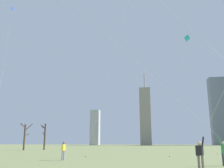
% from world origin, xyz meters
% --- Properties ---
extents(kite_flyer_midfield_center_orange, '(4.72, 3.52, 10.71)m').
position_xyz_m(kite_flyer_midfield_center_orange, '(5.94, 3.58, 2.36)').
color(kite_flyer_midfield_center_orange, '#726656').
rests_on(kite_flyer_midfield_center_orange, ground).
extents(kite_flyer_foreground_left_red, '(15.10, 5.03, 18.43)m').
position_xyz_m(kite_flyer_foreground_left_red, '(5.40, 8.42, 3.43)').
color(kite_flyer_foreground_left_red, '#33384C').
rests_on(kite_flyer_foreground_left_red, ground).
extents(bystander_strolling_midfield, '(0.30, 0.49, 1.62)m').
position_xyz_m(bystander_strolling_midfield, '(-5.28, 11.23, 0.90)').
color(bystander_strolling_midfield, gray).
rests_on(bystander_strolling_midfield, ground).
extents(distant_kite_drifting_right_blue, '(1.84, 4.81, 23.25)m').
position_xyz_m(distant_kite_drifting_right_blue, '(-19.04, 22.23, 19.66)').
color(distant_kite_drifting_right_blue, blue).
rests_on(distant_kite_drifting_right_blue, ground).
extents(distant_kite_low_near_trees_teal, '(3.87, 3.75, 15.96)m').
position_xyz_m(distant_kite_low_near_trees_teal, '(7.52, 21.66, 14.11)').
color(distant_kite_low_near_trees_teal, teal).
rests_on(distant_kite_low_near_trees_teal, ground).
extents(distant_kite_drifting_left_pink, '(7.82, 1.31, 27.16)m').
position_xyz_m(distant_kite_drifting_left_pink, '(4.83, 27.66, 24.01)').
color(distant_kite_drifting_left_pink, pink).
rests_on(distant_kite_drifting_left_pink, ground).
extents(bare_tree_center, '(2.79, 2.76, 5.46)m').
position_xyz_m(bare_tree_center, '(-23.63, 38.26, 3.06)').
color(bare_tree_center, '#4C3828').
rests_on(bare_tree_center, ground).
extents(bare_tree_far_right_edge, '(1.33, 2.16, 5.73)m').
position_xyz_m(bare_tree_far_right_edge, '(-21.25, 42.79, 3.03)').
color(bare_tree_far_right_edge, '#423326').
rests_on(bare_tree_far_right_edge, ground).
extents(skyline_short_annex, '(10.56, 7.92, 42.78)m').
position_xyz_m(skyline_short_annex, '(44.83, 156.79, 21.39)').
color(skyline_short_annex, gray).
rests_on(skyline_short_annex, ground).
extents(skyline_squat_block, '(5.71, 5.16, 22.19)m').
position_xyz_m(skyline_squat_block, '(-34.09, 147.77, 11.10)').
color(skyline_squat_block, '#B2B2B7').
rests_on(skyline_squat_block, ground).
extents(skyline_tall_tower, '(6.46, 9.33, 43.25)m').
position_xyz_m(skyline_tall_tower, '(-1.41, 139.78, 16.87)').
color(skyline_tall_tower, gray).
rests_on(skyline_tall_tower, ground).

